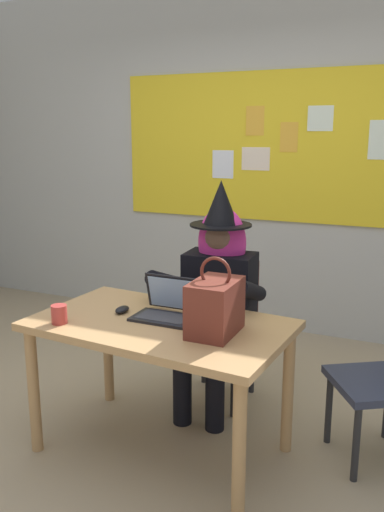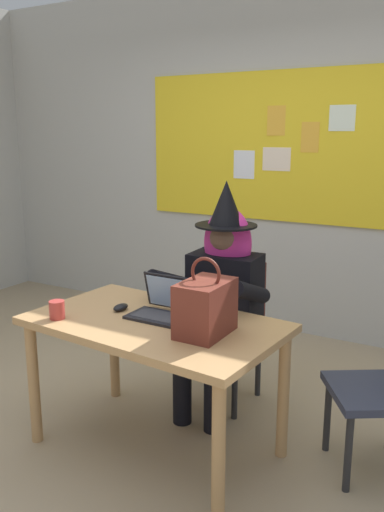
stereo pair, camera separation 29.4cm
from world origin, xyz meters
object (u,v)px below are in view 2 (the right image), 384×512
(person_costumed, at_px, (221,286))
(computer_mouse, at_px, (121,307))
(laptop, at_px, (163,307))
(handbag, at_px, (205,307))
(coffee_mug, at_px, (57,310))
(desk_main, at_px, (155,338))
(chair_at_desk, at_px, (229,323))

(person_costumed, bearing_deg, computer_mouse, -31.90)
(person_costumed, height_order, laptop, person_costumed)
(person_costumed, relative_size, handbag, 3.69)
(coffee_mug, bearing_deg, handbag, 14.19)
(computer_mouse, relative_size, handbag, 0.28)
(desk_main, bearing_deg, chair_at_desk, 84.91)
(person_costumed, xyz_separation_m, laptop, (-0.07, -0.53, 0.01))
(laptop, xyz_separation_m, handbag, (0.31, -0.12, 0.09))
(laptop, height_order, computer_mouse, laptop)
(desk_main, bearing_deg, person_costumed, 83.70)
(computer_mouse, bearing_deg, laptop, 9.60)
(computer_mouse, xyz_separation_m, coffee_mug, (-0.20, -0.27, 0.03))
(desk_main, xyz_separation_m, laptop, (0.00, 0.08, 0.14))
(handbag, bearing_deg, person_costumed, 110.79)
(chair_at_desk, height_order, coffee_mug, chair_at_desk)
(desk_main, xyz_separation_m, computer_mouse, (-0.25, 0.04, 0.11))
(handbag, bearing_deg, coffee_mug, -165.81)
(chair_at_desk, bearing_deg, laptop, -4.90)
(chair_at_desk, distance_m, person_costumed, 0.31)
(desk_main, distance_m, laptop, 0.16)
(handbag, bearing_deg, laptop, 159.58)
(chair_at_desk, distance_m, computer_mouse, 0.81)
(computer_mouse, height_order, handbag, handbag)
(chair_at_desk, relative_size, handbag, 2.33)
(person_costumed, xyz_separation_m, handbag, (0.25, -0.65, 0.09))
(person_costumed, distance_m, computer_mouse, 0.66)
(person_costumed, height_order, computer_mouse, person_costumed)
(computer_mouse, bearing_deg, coffee_mug, -126.80)
(laptop, relative_size, handbag, 0.84)
(chair_at_desk, bearing_deg, handbag, 18.60)
(chair_at_desk, relative_size, coffee_mug, 9.28)
(desk_main, height_order, handbag, handbag)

